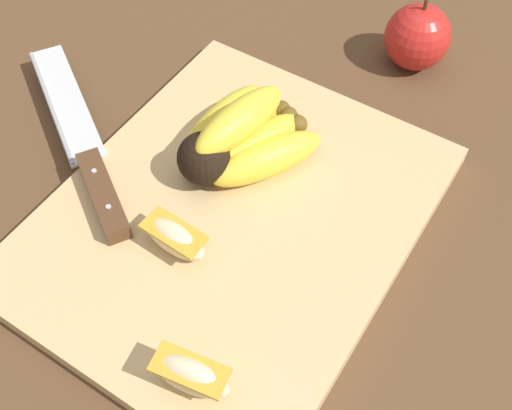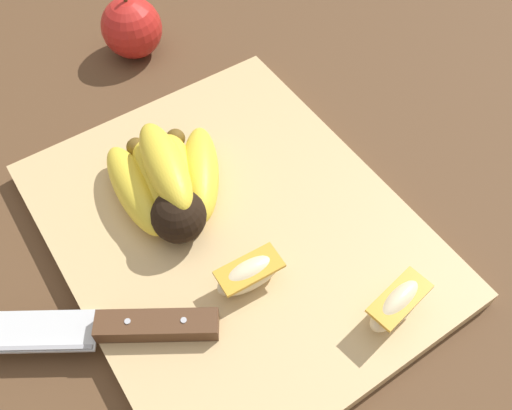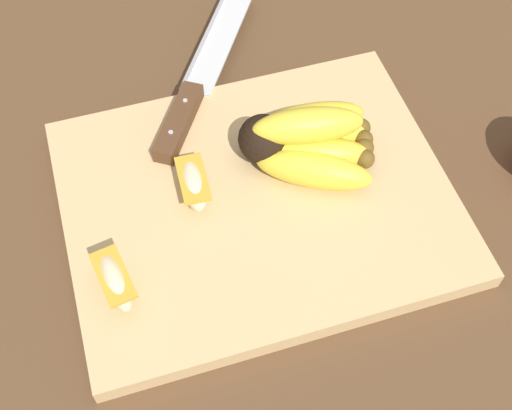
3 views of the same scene
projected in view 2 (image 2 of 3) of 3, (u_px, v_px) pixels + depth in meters
ground_plane at (224, 242)px, 0.52m from camera, size 6.00×6.00×0.00m
cutting_board at (234, 233)px, 0.52m from camera, size 0.38×0.31×0.02m
banana_bunch at (169, 182)px, 0.51m from camera, size 0.14×0.13×0.07m
chefs_knife at (99, 328)px, 0.44m from camera, size 0.18×0.25×0.02m
apple_wedge_near at (249, 274)px, 0.46m from camera, size 0.03×0.06×0.03m
apple_wedge_middle at (397, 304)px, 0.44m from camera, size 0.03×0.07×0.04m
whole_apple at (132, 28)px, 0.65m from camera, size 0.07×0.07×0.08m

